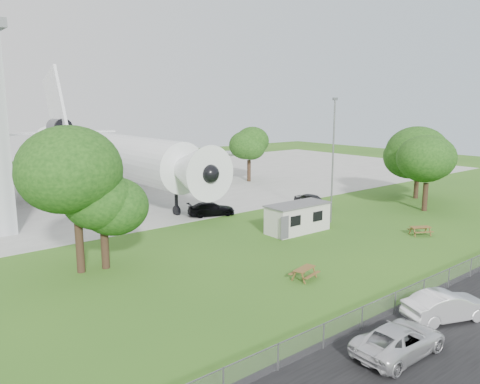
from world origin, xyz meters
TOP-DOWN VIEW (x-y plane):
  - ground at (0.00, 0.00)m, footprint 160.00×160.00m
  - concrete_apron at (0.00, 38.00)m, footprint 120.00×46.00m
  - airliner at (-2.00, 35.86)m, footprint 46.36×47.73m
  - site_cabin at (3.19, 5.90)m, footprint 6.78×2.84m
  - picnic_west at (-5.02, -2.66)m, footprint 2.09×1.86m
  - picnic_east at (10.88, -1.83)m, footprint 2.30×2.19m
  - fence at (0.00, -9.50)m, footprint 58.00×0.04m
  - lamp_mast at (8.20, 6.20)m, footprint 0.16×0.16m
  - tree_west_big at (-16.15, 8.06)m, footprint 7.88×7.88m
  - tree_west_small at (-14.47, 7.76)m, footprint 5.90×5.90m
  - tree_east_front at (20.20, 3.09)m, footprint 6.70×6.70m
  - tree_east_back at (25.76, 7.41)m, footprint 7.85×7.85m
  - tree_far_apron at (17.93, 30.25)m, footprint 5.41×5.41m
  - car_centre_sedan at (-3.51, -11.69)m, footprint 5.06×3.32m
  - car_west_estate at (-8.66, -12.08)m, footprint 5.18×2.49m
  - car_ne_hatch at (11.93, 12.01)m, footprint 2.32×4.58m
  - car_apron_van at (0.66, 15.94)m, footprint 5.32×3.54m

SIDE VIEW (x-z plane):
  - ground at x=0.00m, z-range 0.00..0.00m
  - picnic_west at x=-5.02m, z-range -0.38..0.38m
  - picnic_east at x=10.88m, z-range -0.38..0.38m
  - fence at x=0.00m, z-range -0.65..0.65m
  - concrete_apron at x=0.00m, z-range 0.00..0.03m
  - car_west_estate at x=-8.66m, z-range 0.00..1.42m
  - car_apron_van at x=0.66m, z-range 0.00..1.43m
  - car_ne_hatch at x=11.93m, z-range 0.00..1.50m
  - car_centre_sedan at x=-3.51m, z-range 0.00..1.58m
  - site_cabin at x=3.19m, z-range 0.00..2.62m
  - tree_west_small at x=-14.47m, z-range 0.93..8.71m
  - tree_east_front at x=20.20m, z-range 0.94..9.56m
  - airliner at x=-2.00m, z-range -3.57..14.11m
  - tree_east_back at x=25.76m, z-range 0.76..10.15m
  - tree_far_apron at x=17.93m, z-range 1.41..9.67m
  - lamp_mast at x=8.20m, z-range 0.00..12.00m
  - tree_west_big at x=-16.15m, z-range 1.49..12.37m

